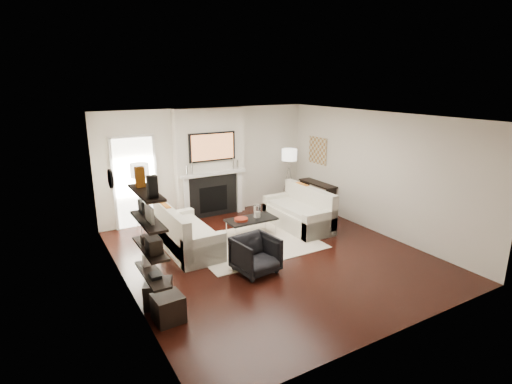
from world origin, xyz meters
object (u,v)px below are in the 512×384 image
armchair (256,253)px  lamp_left_shade (140,170)px  loveseat_right_base (298,218)px  coffee_table (251,219)px  loveseat_left_base (188,241)px  ottoman_near (158,293)px  lamp_right_shade (289,155)px

armchair → lamp_left_shade: bearing=105.3°
loveseat_right_base → coffee_table: 1.25m
loveseat_left_base → lamp_left_shade: lamp_left_shade is taller
lamp_left_shade → ottoman_near: size_ratio=1.00×
loveseat_right_base → ottoman_near: 4.20m
coffee_table → lamp_left_shade: (-1.99, 1.41, 1.05)m
lamp_right_shade → ottoman_near: lamp_right_shade is taller
armchair → coffee_table: bearing=55.9°
loveseat_left_base → armchair: armchair is taller
loveseat_right_base → lamp_left_shade: lamp_left_shade is taller
loveseat_right_base → lamp_left_shade: size_ratio=4.50×
armchair → lamp_right_shade: 4.06m
armchair → ottoman_near: armchair is taller
armchair → lamp_left_shade: 3.35m
loveseat_left_base → loveseat_right_base: same height
coffee_table → ottoman_near: (-2.61, -1.72, -0.20)m
loveseat_left_base → coffee_table: same height
armchair → lamp_right_shade: (2.68, 2.85, 1.09)m
coffee_table → armchair: size_ratio=1.51×
loveseat_left_base → lamp_right_shade: bearing=21.8°
coffee_table → loveseat_left_base: bearing=-179.4°
coffee_table → loveseat_right_base: bearing=-1.2°
loveseat_left_base → ottoman_near: size_ratio=4.50×
coffee_table → lamp_right_shade: (1.91, 1.34, 1.05)m
loveseat_left_base → lamp_right_shade: lamp_right_shade is taller
loveseat_left_base → loveseat_right_base: (2.71, -0.01, 0.00)m
armchair → ottoman_near: (-1.84, -0.21, -0.16)m
loveseat_right_base → armchair: armchair is taller
ottoman_near → lamp_left_shade: bearing=78.8°
loveseat_left_base → coffee_table: bearing=0.6°
loveseat_right_base → lamp_right_shade: 1.96m
lamp_left_shade → lamp_right_shade: (3.90, -0.08, 0.00)m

